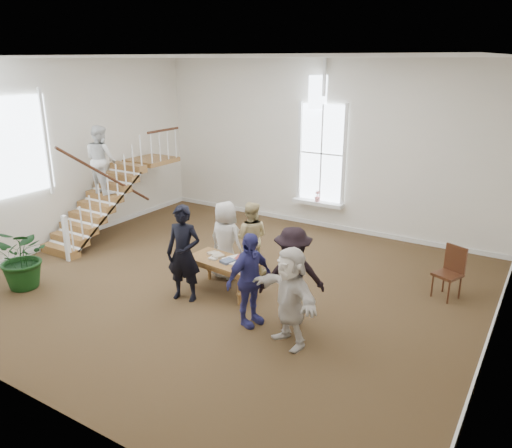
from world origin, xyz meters
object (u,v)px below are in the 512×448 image
Objects in this scene: woman_cluster_a at (249,280)px; floor_plant at (24,257)px; elderly_woman at (226,240)px; side_chair at (451,269)px; person_yellow at (250,238)px; woman_cluster_c at (290,297)px; woman_cluster_b at (292,276)px; library_table at (224,264)px; police_officer at (184,253)px.

woman_cluster_a is 4.81m from floor_plant.
elderly_woman reaches higher than side_chair.
person_yellow is at bearing -142.45° from side_chair.
woman_cluster_a is (1.49, -1.42, 0.01)m from elderly_woman.
person_yellow is 1.53× the size of side_chair.
floor_plant is (-5.57, -0.95, -0.18)m from woman_cluster_c.
person_yellow is 0.90× the size of woman_cluster_b.
library_table is 0.90× the size of elderly_woman.
woman_cluster_c is at bearing 152.11° from elderly_woman.
woman_cluster_a is at bearing 13.81° from floor_plant.
library_table is at bearing 178.23° from woman_cluster_c.
elderly_woman is 1.00× the size of woman_cluster_c.
police_officer is 2.52m from woman_cluster_c.
elderly_woman is 1.61× the size of side_chair.
elderly_woman is 1.27× the size of floor_plant.
elderly_woman is 0.58m from person_yellow.
floor_plant reaches higher than library_table.
woman_cluster_b is at bearing -38.05° from woman_cluster_a.
woman_cluster_c reaches higher than person_yellow.
library_table is 1.15× the size of floor_plant.
woman_cluster_b reaches higher than library_table.
woman_cluster_a is 1.28× the size of floor_plant.
police_officer is (-0.46, -0.66, 0.35)m from library_table.
woman_cluster_c is at bearing 111.58° from person_yellow.
side_chair is (2.76, 2.96, -0.26)m from woman_cluster_a.
woman_cluster_c reaches higher than floor_plant.
floor_plant is 1.27× the size of side_chair.
side_chair is (4.25, 1.54, -0.26)m from elderly_woman.
woman_cluster_a reaches higher than library_table.
woman_cluster_c is at bearing -97.71° from side_chair.
police_officer is at bearing -26.89° from woman_cluster_b.
library_table is 0.90× the size of woman_cluster_c.
woman_cluster_c is (2.39, -1.62, 0.00)m from elderly_woman.
elderly_woman is 4.09m from floor_plant.
woman_cluster_c is 1.62× the size of side_chair.
woman_cluster_a is (1.19, -1.92, 0.05)m from person_yellow.
floor_plant is at bearing -145.05° from library_table.
elderly_woman is 4.53m from side_chair.
elderly_woman is 2.89m from woman_cluster_c.
elderly_woman is at bearing 71.09° from police_officer.
woman_cluster_b is 1.05× the size of woman_cluster_c.
police_officer is 1.12× the size of elderly_woman.
woman_cluster_b is at bearing 161.33° from elderly_woman.
elderly_woman is at bearing -137.29° from side_chair.
elderly_woman is at bearing 127.09° from library_table.
police_officer is at bearing -124.55° from side_chair.
library_table is at bearing 127.56° from elderly_woman.
person_yellow is at bearing 41.42° from floor_plant.
woman_cluster_c reaches higher than library_table.
person_yellow is 2.98m from woman_cluster_c.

